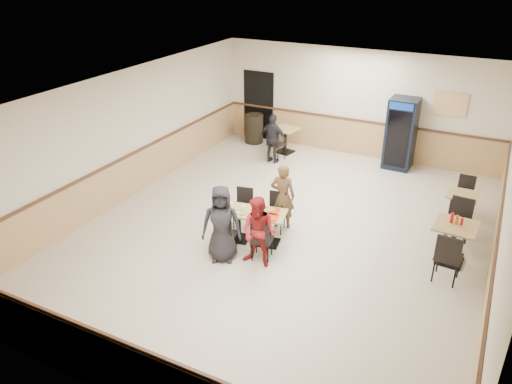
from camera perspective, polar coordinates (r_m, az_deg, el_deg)
The scene contains 20 objects.
ground at distance 10.60m, azimuth 3.21°, elevation -4.49°, with size 10.00×10.00×0.00m, color beige.
room_shell at distance 12.09m, azimuth 15.97°, elevation 1.58°, with size 10.00×10.00×10.00m.
main_table at distance 10.01m, azimuth -0.24°, elevation -3.43°, with size 1.36×0.86×0.68m.
main_chairs at distance 10.03m, azimuth -0.49°, elevation -3.50°, with size 1.39×1.67×0.86m.
diner_woman_left at distance 9.33m, azimuth -3.96°, elevation -3.65°, with size 0.75×0.48×1.52m, color black.
diner_woman_right at distance 9.18m, azimuth 0.34°, elevation -4.64°, with size 0.67×0.53×1.39m, color maroon.
diner_man_opposite at distance 10.46m, azimuth 3.07°, elevation -0.47°, with size 0.52×0.34×1.43m, color brown.
lone_diner at distance 13.77m, azimuth 1.97°, elevation 6.10°, with size 0.81×0.34×1.38m, color black.
tabletop_clutter at distance 9.85m, azimuth -0.07°, elevation -2.31°, with size 1.11×0.69×0.12m.
side_table_near at distance 10.03m, azimuth 21.67°, elevation -4.86°, with size 0.80×0.80×0.80m.
side_table_near_chair_south at distance 9.49m, azimuth 21.16°, elevation -6.80°, with size 0.47×0.47×1.02m, color black, non-canonical shape.
side_table_near_chair_north at distance 10.61m, azimuth 22.08°, elevation -3.36°, with size 0.47×0.47×1.02m, color black, non-canonical shape.
side_table_far at distance 11.60m, azimuth 22.41°, elevation -1.23°, with size 0.65×0.65×0.68m.
side_table_far_chair_south at distance 11.12m, azimuth 22.08°, elevation -2.47°, with size 0.40×0.40×0.86m, color black, non-canonical shape.
side_table_far_chair_north at distance 12.10m, azimuth 22.68°, elevation -0.27°, with size 0.40×0.40×0.86m, color black, non-canonical shape.
condiment_caddy at distance 9.91m, azimuth 21.86°, elevation -2.91°, with size 0.23×0.06×0.20m.
back_table at distance 14.57m, azimuth 3.38°, elevation 6.38°, with size 0.82×0.82×0.75m.
back_table_chair_lone at distance 14.06m, azimuth 2.38°, elevation 5.57°, with size 0.44×0.44×0.95m, color black, non-canonical shape.
pepsi_cooler at distance 13.91m, azimuth 16.22°, elevation 6.43°, with size 0.74×0.75×1.91m.
trash_bin at distance 15.37m, azimuth -0.23°, elevation 7.26°, with size 0.56×0.56×0.88m, color black.
Camera 1 is at (3.60, -8.41, 5.36)m, focal length 35.00 mm.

